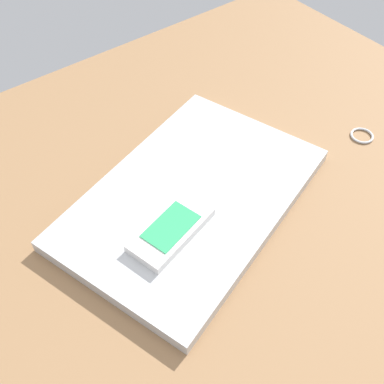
{
  "coord_description": "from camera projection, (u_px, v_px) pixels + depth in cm",
  "views": [
    {
      "loc": [
        14.53,
        28.78,
        50.25
      ],
      "look_at": [
        -9.37,
        -2.24,
        5.0
      ],
      "focal_mm": 43.64,
      "sensor_mm": 36.0,
      "label": 1
    }
  ],
  "objects": [
    {
      "name": "desk_surface",
      "position": [
        143.0,
        256.0,
        0.58
      ],
      "size": [
        120.0,
        80.0,
        3.0
      ],
      "primitive_type": "cube",
      "color": "olive",
      "rests_on": "ground"
    },
    {
      "name": "laptop_closed",
      "position": [
        192.0,
        197.0,
        0.61
      ],
      "size": [
        39.56,
        31.89,
        1.82
      ],
      "primitive_type": "cube",
      "rotation": [
        0.0,
        0.0,
        0.31
      ],
      "color": "#B7BABC",
      "rests_on": "desk_surface"
    },
    {
      "name": "cell_phone_on_laptop",
      "position": [
        171.0,
        229.0,
        0.55
      ],
      "size": [
        11.81,
        7.73,
        1.32
      ],
      "color": "silver",
      "rests_on": "laptop_closed"
    },
    {
      "name": "key_ring",
      "position": [
        362.0,
        136.0,
        0.7
      ],
      "size": [
        3.45,
        3.45,
        0.36
      ],
      "primitive_type": "torus",
      "color": "silver",
      "rests_on": "desk_surface"
    }
  ]
}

